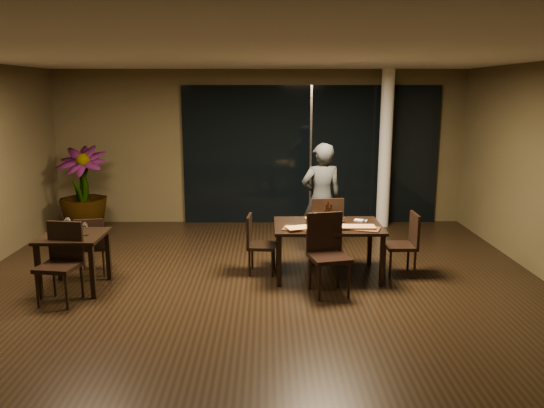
# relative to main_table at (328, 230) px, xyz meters

# --- Properties ---
(ground) EXTENTS (8.00, 8.00, 0.00)m
(ground) POSITION_rel_main_table_xyz_m (-1.00, -0.80, -0.68)
(ground) COLOR black
(ground) RESTS_ON ground
(wall_back) EXTENTS (8.00, 0.10, 3.00)m
(wall_back) POSITION_rel_main_table_xyz_m (-1.00, 3.25, 0.82)
(wall_back) COLOR #4B4128
(wall_back) RESTS_ON ground
(wall_front) EXTENTS (8.00, 0.10, 3.00)m
(wall_front) POSITION_rel_main_table_xyz_m (-1.00, -4.85, 0.82)
(wall_front) COLOR #4B4128
(wall_front) RESTS_ON ground
(ceiling) EXTENTS (8.00, 8.00, 0.04)m
(ceiling) POSITION_rel_main_table_xyz_m (-1.00, -0.80, 2.34)
(ceiling) COLOR silver
(ceiling) RESTS_ON wall_back
(window_panel) EXTENTS (5.00, 0.06, 2.70)m
(window_panel) POSITION_rel_main_table_xyz_m (0.00, 3.16, 0.67)
(window_panel) COLOR black
(window_panel) RESTS_ON ground
(column) EXTENTS (0.24, 0.24, 3.00)m
(column) POSITION_rel_main_table_xyz_m (1.40, 2.85, 0.82)
(column) COLOR white
(column) RESTS_ON ground
(main_table) EXTENTS (1.50, 1.00, 0.75)m
(main_table) POSITION_rel_main_table_xyz_m (0.00, 0.00, 0.00)
(main_table) COLOR black
(main_table) RESTS_ON ground
(side_table) EXTENTS (0.80, 0.80, 0.75)m
(side_table) POSITION_rel_main_table_xyz_m (-3.40, -0.50, -0.05)
(side_table) COLOR black
(side_table) RESTS_ON ground
(chair_main_far) EXTENTS (0.52, 0.52, 1.03)m
(chair_main_far) POSITION_rel_main_table_xyz_m (0.04, 0.57, -0.10)
(chair_main_far) COLOR black
(chair_main_far) RESTS_ON ground
(chair_main_near) EXTENTS (0.58, 0.58, 1.04)m
(chair_main_near) POSITION_rel_main_table_xyz_m (-0.07, -0.62, -0.09)
(chair_main_near) COLOR black
(chair_main_near) RESTS_ON ground
(chair_main_left) EXTENTS (0.43, 0.43, 0.86)m
(chair_main_left) POSITION_rel_main_table_xyz_m (-1.00, 0.12, -0.20)
(chair_main_left) COLOR black
(chair_main_left) RESTS_ON ground
(chair_main_right) EXTENTS (0.42, 0.42, 0.91)m
(chair_main_right) POSITION_rel_main_table_xyz_m (1.12, 0.01, -0.17)
(chair_main_right) COLOR black
(chair_main_right) RESTS_ON ground
(chair_side_far) EXTENTS (0.45, 0.45, 0.85)m
(chair_side_far) POSITION_rel_main_table_xyz_m (-3.35, 0.04, -0.20)
(chair_side_far) COLOR black
(chair_side_far) RESTS_ON ground
(chair_side_near) EXTENTS (0.53, 0.53, 1.00)m
(chair_side_near) POSITION_rel_main_table_xyz_m (-3.41, -0.89, -0.12)
(chair_side_near) COLOR black
(chair_side_near) RESTS_ON ground
(diner) EXTENTS (0.67, 0.51, 1.80)m
(diner) POSITION_rel_main_table_xyz_m (0.02, 1.08, 0.22)
(diner) COLOR #2B2E2F
(diner) RESTS_ON ground
(potted_plant) EXTENTS (0.87, 0.87, 1.60)m
(potted_plant) POSITION_rel_main_table_xyz_m (-4.26, 2.42, 0.12)
(potted_plant) COLOR #184617
(potted_plant) RESTS_ON ground
(pizza_board_left) EXTENTS (0.62, 0.42, 0.01)m
(pizza_board_left) POSITION_rel_main_table_xyz_m (-0.35, -0.26, 0.08)
(pizza_board_left) COLOR #412B14
(pizza_board_left) RESTS_ON main_table
(pizza_board_right) EXTENTS (0.65, 0.48, 0.01)m
(pizza_board_right) POSITION_rel_main_table_xyz_m (0.39, -0.23, 0.08)
(pizza_board_right) COLOR #482617
(pizza_board_right) RESTS_ON main_table
(oblong_pizza_left) EXTENTS (0.50, 0.34, 0.02)m
(oblong_pizza_left) POSITION_rel_main_table_xyz_m (-0.35, -0.26, 0.10)
(oblong_pizza_left) COLOR maroon
(oblong_pizza_left) RESTS_ON pizza_board_left
(oblong_pizza_right) EXTENTS (0.45, 0.22, 0.02)m
(oblong_pizza_right) POSITION_rel_main_table_xyz_m (0.39, -0.23, 0.10)
(oblong_pizza_right) COLOR maroon
(oblong_pizza_right) RESTS_ON pizza_board_right
(round_pizza) EXTENTS (0.27, 0.27, 0.01)m
(round_pizza) POSITION_rel_main_table_xyz_m (-0.16, 0.34, 0.08)
(round_pizza) COLOR #AE1913
(round_pizza) RESTS_ON main_table
(bottle_a) EXTENTS (0.06, 0.06, 0.29)m
(bottle_a) POSITION_rel_main_table_xyz_m (-0.02, 0.02, 0.22)
(bottle_a) COLOR black
(bottle_a) RESTS_ON main_table
(bottle_b) EXTENTS (0.06, 0.06, 0.28)m
(bottle_b) POSITION_rel_main_table_xyz_m (0.05, 0.03, 0.22)
(bottle_b) COLOR black
(bottle_b) RESTS_ON main_table
(bottle_c) EXTENTS (0.07, 0.07, 0.32)m
(bottle_c) POSITION_rel_main_table_xyz_m (0.01, 0.08, 0.23)
(bottle_c) COLOR black
(bottle_c) RESTS_ON main_table
(tumbler_left) EXTENTS (0.08, 0.08, 0.10)m
(tumbler_left) POSITION_rel_main_table_xyz_m (-0.26, 0.08, 0.12)
(tumbler_left) COLOR white
(tumbler_left) RESTS_ON main_table
(tumbler_right) EXTENTS (0.07, 0.07, 0.09)m
(tumbler_right) POSITION_rel_main_table_xyz_m (0.22, 0.13, 0.12)
(tumbler_right) COLOR white
(tumbler_right) RESTS_ON main_table
(napkin_near) EXTENTS (0.20, 0.15, 0.01)m
(napkin_near) POSITION_rel_main_table_xyz_m (0.52, -0.14, 0.08)
(napkin_near) COLOR white
(napkin_near) RESTS_ON main_table
(napkin_far) EXTENTS (0.20, 0.16, 0.01)m
(napkin_far) POSITION_rel_main_table_xyz_m (0.50, 0.21, 0.08)
(napkin_far) COLOR white
(napkin_far) RESTS_ON main_table
(wine_glass_a) EXTENTS (0.09, 0.09, 0.20)m
(wine_glass_a) POSITION_rel_main_table_xyz_m (-3.48, -0.43, 0.17)
(wine_glass_a) COLOR white
(wine_glass_a) RESTS_ON side_table
(wine_glass_b) EXTENTS (0.07, 0.07, 0.16)m
(wine_glass_b) POSITION_rel_main_table_xyz_m (-3.22, -0.54, 0.15)
(wine_glass_b) COLOR white
(wine_glass_b) RESTS_ON side_table
(side_napkin) EXTENTS (0.20, 0.15, 0.01)m
(side_napkin) POSITION_rel_main_table_xyz_m (-3.38, -0.66, 0.08)
(side_napkin) COLOR white
(side_napkin) RESTS_ON side_table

